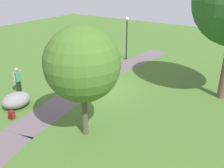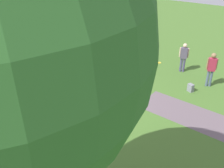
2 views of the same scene
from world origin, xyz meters
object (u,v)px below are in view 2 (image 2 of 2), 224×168
handbag_on_grass (77,57)px  woman_with_handbag (89,44)px  lawn_boulder (61,55)px  frisbee_on_grass (159,63)px  man_near_boulder (184,56)px  backpack_by_boulder (41,60)px  spare_backpack_on_lawn (191,88)px  passerby_on_path (211,67)px

handbag_on_grass → woman_with_handbag: bearing=-136.2°
lawn_boulder → frisbee_on_grass: bearing=-149.3°
lawn_boulder → man_near_boulder: bearing=-158.3°
man_near_boulder → frisbee_on_grass: bearing=-14.6°
man_near_boulder → backpack_by_boulder: (7.63, 3.46, -0.78)m
backpack_by_boulder → spare_backpack_on_lawn: 8.89m
man_near_boulder → spare_backpack_on_lawn: bearing=120.1°
woman_with_handbag → spare_backpack_on_lawn: (-6.68, 0.59, -0.75)m
backpack_by_boulder → frisbee_on_grass: size_ratio=1.71×
lawn_boulder → frisbee_on_grass: lawn_boulder is taller
lawn_boulder → passerby_on_path: bearing=-168.3°
lawn_boulder → spare_backpack_on_lawn: size_ratio=4.17×
passerby_on_path → backpack_by_boulder: bearing=15.2°
passerby_on_path → spare_backpack_on_lawn: 1.47m
handbag_on_grass → frisbee_on_grass: size_ratio=1.61×
lawn_boulder → man_near_boulder: 7.26m
passerby_on_path → backpack_by_boulder: 9.72m
woman_with_handbag → frisbee_on_grass: bearing=-156.2°
handbag_on_grass → frisbee_on_grass: (-4.58, -2.32, -0.13)m
lawn_boulder → backpack_by_boulder: bearing=41.1°
spare_backpack_on_lawn → handbag_on_grass: bearing=-0.3°
woman_with_handbag → man_near_boulder: size_ratio=0.98×
woman_with_handbag → man_near_boulder: man_near_boulder is taller
man_near_boulder → passerby_on_path: size_ratio=0.93×
man_near_boulder → backpack_by_boulder: size_ratio=4.19×
passerby_on_path → backpack_by_boulder: size_ratio=4.52×
backpack_by_boulder → spare_backpack_on_lawn: (-8.76, -1.51, 0.00)m
lawn_boulder → handbag_on_grass: (-0.60, -0.76, -0.27)m
man_near_boulder → spare_backpack_on_lawn: size_ratio=4.19×
frisbee_on_grass → handbag_on_grass: bearing=26.8°
man_near_boulder → handbag_on_grass: man_near_boulder is taller
man_near_boulder → woman_with_handbag: bearing=13.7°
woman_with_handbag → spare_backpack_on_lawn: size_ratio=4.09×
woman_with_handbag → man_near_boulder: 5.71m
woman_with_handbag → backpack_by_boulder: (2.08, 2.10, -0.75)m
handbag_on_grass → lawn_boulder: bearing=51.8°
spare_backpack_on_lawn → frisbee_on_grass: 3.57m
man_near_boulder → frisbee_on_grass: (1.55, -0.40, -0.96)m
lawn_boulder → passerby_on_path: passerby_on_path is taller
handbag_on_grass → backpack_by_boulder: backpack_by_boulder is taller
frisbee_on_grass → backpack_by_boulder: bearing=32.4°
handbag_on_grass → spare_backpack_on_lawn: spare_backpack_on_lawn is taller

